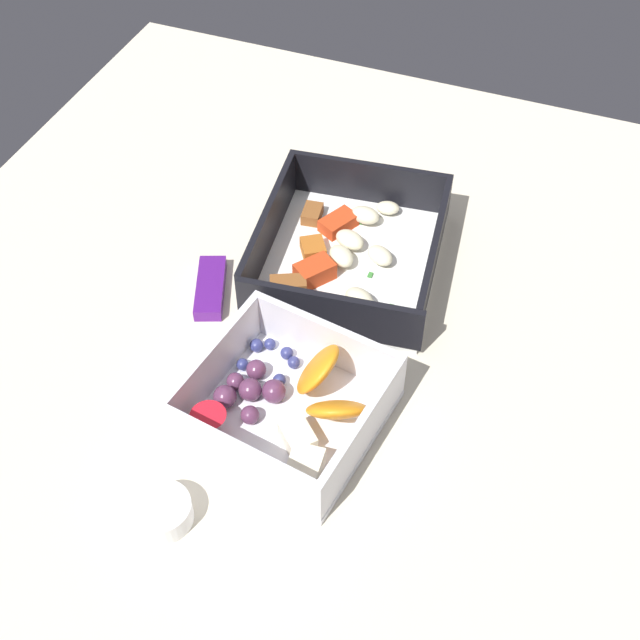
{
  "coord_description": "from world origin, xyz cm",
  "views": [
    {
      "loc": [
        -43.75,
        -15.71,
        55.79
      ],
      "look_at": [
        -1.2,
        0.71,
        4.0
      ],
      "focal_mm": 46.23,
      "sensor_mm": 36.0,
      "label": 1
    }
  ],
  "objects_px": {
    "pasta_container": "(347,252)",
    "candy_bar": "(212,285)",
    "fruit_bowl": "(287,405)",
    "paper_cup_liner": "(163,512)"
  },
  "relations": [
    {
      "from": "fruit_bowl",
      "to": "candy_bar",
      "type": "xyz_separation_m",
      "value": [
        0.1,
        0.12,
        -0.01
      ]
    },
    {
      "from": "pasta_container",
      "to": "paper_cup_liner",
      "type": "relative_size",
      "value": 4.77
    },
    {
      "from": "candy_bar",
      "to": "paper_cup_liner",
      "type": "height_order",
      "value": "paper_cup_liner"
    },
    {
      "from": "pasta_container",
      "to": "paper_cup_liner",
      "type": "distance_m",
      "value": 0.29
    },
    {
      "from": "pasta_container",
      "to": "fruit_bowl",
      "type": "height_order",
      "value": "fruit_bowl"
    },
    {
      "from": "fruit_bowl",
      "to": "candy_bar",
      "type": "height_order",
      "value": "fruit_bowl"
    },
    {
      "from": "pasta_container",
      "to": "fruit_bowl",
      "type": "distance_m",
      "value": 0.18
    },
    {
      "from": "fruit_bowl",
      "to": "candy_bar",
      "type": "distance_m",
      "value": 0.16
    },
    {
      "from": "pasta_container",
      "to": "candy_bar",
      "type": "height_order",
      "value": "pasta_container"
    },
    {
      "from": "pasta_container",
      "to": "fruit_bowl",
      "type": "relative_size",
      "value": 1.27
    }
  ]
}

